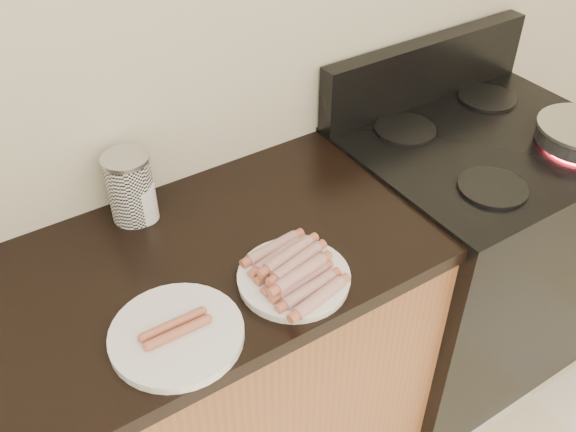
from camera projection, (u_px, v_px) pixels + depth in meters
wall_back at (178, 32)px, 1.47m from camera, size 4.00×0.04×2.60m
stove at (462, 256)px, 2.13m from camera, size 0.76×0.65×0.91m
stove_panel at (426, 70)px, 1.96m from camera, size 0.76×0.06×0.20m
burner_near_left at (493, 188)px, 1.65m from camera, size 0.18×0.18×0.01m
burner_far_left at (405, 129)px, 1.87m from camera, size 0.18×0.18×0.01m
burner_far_right at (487, 98)px, 2.02m from camera, size 0.18×0.18×0.01m
main_plate at (294, 280)px, 1.40m from camera, size 0.30×0.30×0.02m
side_plate at (177, 335)px, 1.28m from camera, size 0.36×0.36×0.02m
hotdog_pile at (294, 270)px, 1.39m from camera, size 0.14×0.23×0.05m
plain_sausages at (176, 328)px, 1.27m from camera, size 0.13×0.05×0.02m
canister at (130, 187)px, 1.53m from camera, size 0.11×0.11×0.18m
mug at (141, 202)px, 1.55m from camera, size 0.10×0.10×0.10m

